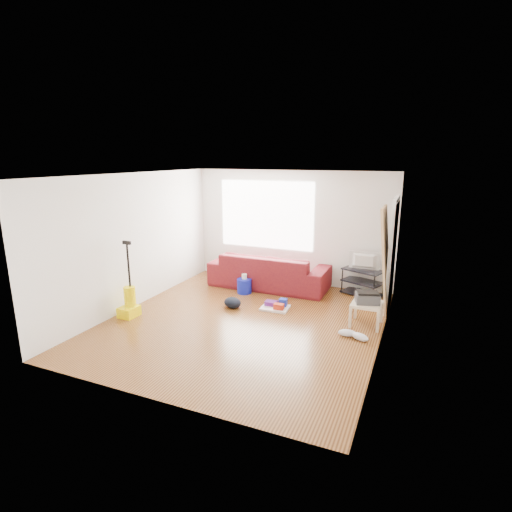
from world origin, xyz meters
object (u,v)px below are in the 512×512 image
at_px(backpack, 233,307).
at_px(vacuum, 129,303).
at_px(sofa, 269,287).
at_px(side_table, 367,306).
at_px(cleaning_tray, 276,306).
at_px(tv_stand, 363,282).
at_px(bucket, 244,293).

distance_m(backpack, vacuum, 1.88).
relative_size(sofa, side_table, 5.08).
xyz_separation_m(side_table, cleaning_tray, (-1.66, 0.10, -0.28)).
distance_m(sofa, vacuum, 3.05).
bearing_deg(tv_stand, vacuum, -121.07).
height_order(tv_stand, vacuum, vacuum).
distance_m(tv_stand, cleaning_tray, 1.99).
bearing_deg(backpack, vacuum, -123.97).
height_order(tv_stand, side_table, tv_stand).
bearing_deg(vacuum, tv_stand, 38.92).
xyz_separation_m(sofa, side_table, (2.26, -1.27, 0.34)).
height_order(tv_stand, cleaning_tray, tv_stand).
relative_size(tv_stand, cleaning_tray, 1.69).
bearing_deg(sofa, tv_stand, -172.15).
distance_m(cleaning_tray, backpack, 0.83).
bearing_deg(vacuum, sofa, 57.64).
bearing_deg(side_table, bucket, 165.20).
xyz_separation_m(cleaning_tray, vacuum, (-2.29, -1.36, 0.20)).
bearing_deg(sofa, cleaning_tray, 117.15).
distance_m(sofa, backpack, 1.44).
relative_size(sofa, vacuum, 1.87).
xyz_separation_m(bucket, backpack, (0.14, -0.84, 0.00)).
relative_size(cleaning_tray, backpack, 1.50).
relative_size(side_table, vacuum, 0.37).
bearing_deg(tv_stand, cleaning_tray, -111.84).
bearing_deg(backpack, bucket, 119.54).
xyz_separation_m(sofa, bucket, (-0.33, -0.59, 0.00)).
relative_size(bucket, cleaning_tray, 0.57).
bearing_deg(cleaning_tray, sofa, 117.15).
relative_size(sofa, cleaning_tray, 4.81).
relative_size(sofa, backpack, 7.23).
bearing_deg(cleaning_tray, tv_stand, 46.66).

